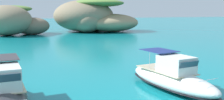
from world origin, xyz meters
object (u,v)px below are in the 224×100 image
object	(u,v)px
islet_small	(14,21)
islet_large	(92,18)
motorboat_charcoal	(3,95)
motorboat_white	(172,78)

from	to	relation	value
islet_small	islet_large	bearing A→B (deg)	13.90
motorboat_charcoal	motorboat_white	xyz separation A→B (m)	(12.93, 0.76, -0.05)
islet_small	motorboat_white	distance (m)	57.20
motorboat_white	islet_large	bearing A→B (deg)	83.40
islet_large	motorboat_charcoal	bearing A→B (deg)	-108.01
islet_large	motorboat_white	world-z (taller)	islet_large
islet_large	islet_small	distance (m)	22.70
islet_small	motorboat_white	bearing A→B (deg)	-74.76
motorboat_white	motorboat_charcoal	bearing A→B (deg)	-176.63
islet_small	motorboat_charcoal	world-z (taller)	islet_small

